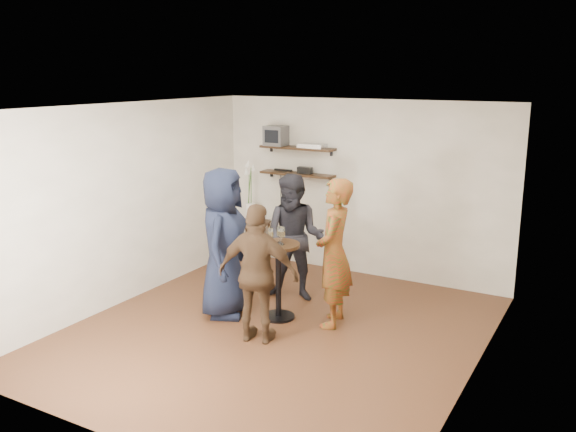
# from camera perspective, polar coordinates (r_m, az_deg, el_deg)

# --- Properties ---
(room) EXTENTS (4.58, 5.08, 2.68)m
(room) POSITION_cam_1_polar(r_m,az_deg,el_deg) (6.85, -1.25, -0.81)
(room) COLOR #4C2C18
(room) RESTS_ON ground
(shelf_upper) EXTENTS (1.20, 0.25, 0.04)m
(shelf_upper) POSITION_cam_1_polar(r_m,az_deg,el_deg) (9.26, 0.87, 6.39)
(shelf_upper) COLOR black
(shelf_upper) RESTS_ON room
(shelf_lower) EXTENTS (1.20, 0.25, 0.04)m
(shelf_lower) POSITION_cam_1_polar(r_m,az_deg,el_deg) (9.32, 0.87, 3.95)
(shelf_lower) COLOR black
(shelf_lower) RESTS_ON room
(crt_monitor) EXTENTS (0.32, 0.30, 0.30)m
(crt_monitor) POSITION_cam_1_polar(r_m,az_deg,el_deg) (9.42, -1.09, 7.53)
(crt_monitor) COLOR #59595B
(crt_monitor) RESTS_ON shelf_upper
(dvd_deck) EXTENTS (0.40, 0.24, 0.06)m
(dvd_deck) POSITION_cam_1_polar(r_m,az_deg,el_deg) (9.14, 2.29, 6.58)
(dvd_deck) COLOR silver
(dvd_deck) RESTS_ON shelf_upper
(radio) EXTENTS (0.22, 0.10, 0.10)m
(radio) POSITION_cam_1_polar(r_m,az_deg,el_deg) (9.25, 1.58, 4.29)
(radio) COLOR black
(radio) RESTS_ON shelf_lower
(power_strip) EXTENTS (0.30, 0.05, 0.03)m
(power_strip) POSITION_cam_1_polar(r_m,az_deg,el_deg) (9.49, -0.46, 4.32)
(power_strip) COLOR black
(power_strip) RESTS_ON shelf_lower
(side_table) EXTENTS (0.67, 0.67, 0.64)m
(side_table) POSITION_cam_1_polar(r_m,az_deg,el_deg) (9.70, -3.53, -1.22)
(side_table) COLOR black
(side_table) RESTS_ON room
(vase_lilies) EXTENTS (0.20, 0.20, 1.02)m
(vase_lilies) POSITION_cam_1_polar(r_m,az_deg,el_deg) (9.60, -3.57, 1.25)
(vase_lilies) COLOR white
(vase_lilies) RESTS_ON side_table
(drinks_table) EXTENTS (0.52, 0.52, 0.96)m
(drinks_table) POSITION_cam_1_polar(r_m,az_deg,el_deg) (7.45, -0.91, -5.12)
(drinks_table) COLOR black
(drinks_table) RESTS_ON room
(wine_glass_fl) EXTENTS (0.06, 0.06, 0.19)m
(wine_glass_fl) POSITION_cam_1_polar(r_m,az_deg,el_deg) (7.32, -1.62, -1.61)
(wine_glass_fl) COLOR silver
(wine_glass_fl) RESTS_ON drinks_table
(wine_glass_fr) EXTENTS (0.07, 0.07, 0.21)m
(wine_glass_fr) POSITION_cam_1_polar(r_m,az_deg,el_deg) (7.26, -0.55, -1.61)
(wine_glass_fr) COLOR silver
(wine_glass_fr) RESTS_ON drinks_table
(wine_glass_bl) EXTENTS (0.06, 0.06, 0.19)m
(wine_glass_bl) POSITION_cam_1_polar(r_m,az_deg,el_deg) (7.37, -0.81, -1.51)
(wine_glass_bl) COLOR silver
(wine_glass_bl) RESTS_ON drinks_table
(wine_glass_br) EXTENTS (0.07, 0.07, 0.21)m
(wine_glass_br) POSITION_cam_1_polar(r_m,az_deg,el_deg) (7.31, -0.73, -1.53)
(wine_glass_br) COLOR silver
(wine_glass_br) RESTS_ON drinks_table
(person_plaid) EXTENTS (0.57, 0.73, 1.78)m
(person_plaid) POSITION_cam_1_polar(r_m,az_deg,el_deg) (7.21, 4.33, -3.48)
(person_plaid) COLOR red
(person_plaid) RESTS_ON room
(person_dark) EXTENTS (0.94, 0.80, 1.69)m
(person_dark) POSITION_cam_1_polar(r_m,az_deg,el_deg) (8.01, 0.62, -2.07)
(person_dark) COLOR black
(person_dark) RESTS_ON room
(person_navy) EXTENTS (0.86, 1.05, 1.86)m
(person_navy) POSITION_cam_1_polar(r_m,az_deg,el_deg) (7.51, -6.07, -2.51)
(person_navy) COLOR black
(person_navy) RESTS_ON room
(person_brown) EXTENTS (0.99, 0.56, 1.58)m
(person_brown) POSITION_cam_1_polar(r_m,az_deg,el_deg) (6.78, -2.81, -5.44)
(person_brown) COLOR #432E1D
(person_brown) RESTS_ON room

